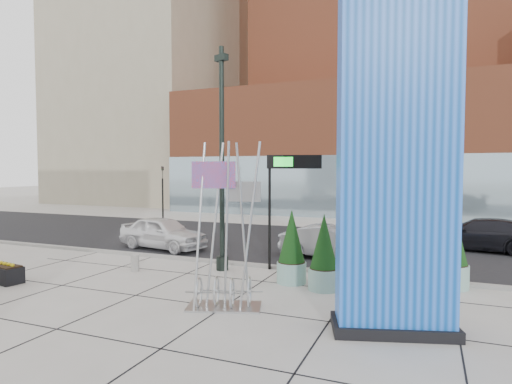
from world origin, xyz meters
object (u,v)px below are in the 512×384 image
at_px(car_silver_mid, 330,243).
at_px(car_white_west, 163,233).
at_px(blue_pylon, 396,138).
at_px(public_art_sculpture, 224,265).
at_px(lamp_post, 222,180).
at_px(concrete_bollard, 135,263).
at_px(overhead_street_sign, 288,171).

bearing_deg(car_silver_mid, car_white_west, 100.22).
relative_size(blue_pylon, public_art_sculpture, 2.04).
bearing_deg(blue_pylon, car_white_west, 131.64).
height_order(lamp_post, car_white_west, lamp_post).
bearing_deg(blue_pylon, public_art_sculpture, 161.93).
height_order(concrete_bollard, overhead_street_sign, overhead_street_sign).
bearing_deg(public_art_sculpture, car_white_west, 116.44).
relative_size(lamp_post, car_white_west, 1.84).
bearing_deg(car_silver_mid, public_art_sculpture, 174.80).
height_order(public_art_sculpture, concrete_bollard, public_art_sculpture).
bearing_deg(concrete_bollard, overhead_street_sign, 22.37).
height_order(concrete_bollard, car_white_west, car_white_west).
bearing_deg(public_art_sculpture, car_silver_mid, 62.31).
bearing_deg(car_white_west, blue_pylon, -112.23).
xyz_separation_m(lamp_post, overhead_street_sign, (2.39, 0.80, 0.32)).
xyz_separation_m(blue_pylon, car_white_west, (-11.22, 6.91, -3.80)).
bearing_deg(concrete_bollard, blue_pylon, -15.64).
relative_size(blue_pylon, overhead_street_sign, 2.15).
xyz_separation_m(lamp_post, car_silver_mid, (3.37, 3.62, -2.76)).
bearing_deg(blue_pylon, lamp_post, 131.36).
bearing_deg(overhead_street_sign, public_art_sculpture, -113.09).
relative_size(lamp_post, concrete_bollard, 13.82).
bearing_deg(lamp_post, overhead_street_sign, 18.43).
relative_size(overhead_street_sign, car_white_west, 0.96).
bearing_deg(car_white_west, public_art_sculpture, -126.01).
bearing_deg(lamp_post, blue_pylon, -31.89).
relative_size(concrete_bollard, overhead_street_sign, 0.14).
xyz_separation_m(concrete_bollard, car_silver_mid, (6.36, 5.04, 0.40)).
relative_size(concrete_bollard, car_white_west, 0.13).
bearing_deg(car_silver_mid, lamp_post, 141.43).
bearing_deg(car_silver_mid, overhead_street_sign, 165.31).
distance_m(public_art_sculpture, overhead_street_sign, 5.46).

